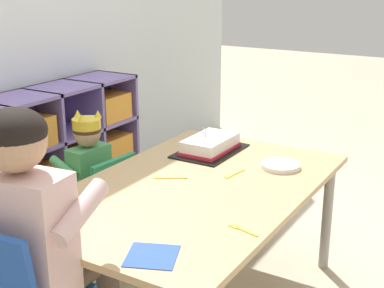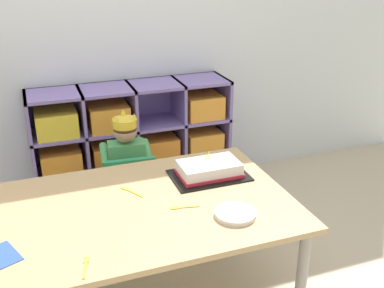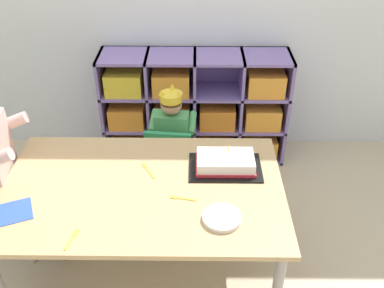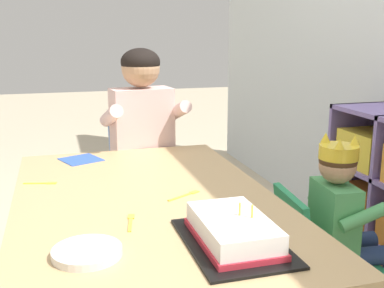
{
  "view_description": "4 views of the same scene",
  "coord_description": "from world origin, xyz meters",
  "px_view_note": "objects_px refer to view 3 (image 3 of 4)",
  "views": [
    {
      "loc": [
        -1.81,
        -1.07,
        1.44
      ],
      "look_at": [
        0.17,
        0.12,
        0.7
      ],
      "focal_mm": 50.99,
      "sensor_mm": 36.0,
      "label": 1
    },
    {
      "loc": [
        -0.37,
        -1.75,
        1.65
      ],
      "look_at": [
        0.28,
        0.02,
        0.84
      ],
      "focal_mm": 43.12,
      "sensor_mm": 36.0,
      "label": 2
    },
    {
      "loc": [
        0.27,
        -1.66,
        1.99
      ],
      "look_at": [
        0.25,
        0.04,
        0.83
      ],
      "focal_mm": 40.75,
      "sensor_mm": 36.0,
      "label": 3
    },
    {
      "loc": [
        1.52,
        -0.28,
        1.15
      ],
      "look_at": [
        0.27,
        0.09,
        0.84
      ],
      "focal_mm": 44.09,
      "sensor_mm": 36.0,
      "label": 4
    }
  ],
  "objects_px": {
    "birthday_cake_on_tray": "(225,163)",
    "paper_plate_stack": "(222,218)",
    "classroom_chair_blue": "(171,155)",
    "fork_by_napkin": "(181,198)",
    "child_with_crown": "(173,128)",
    "activity_table": "(143,195)",
    "fork_near_cake_tray": "(148,170)",
    "fork_beside_plate_stack": "(73,238)",
    "adult_helper_seated": "(3,157)"
  },
  "relations": [
    {
      "from": "child_with_crown",
      "to": "fork_beside_plate_stack",
      "type": "bearing_deg",
      "value": 76.13
    },
    {
      "from": "birthday_cake_on_tray",
      "to": "fork_near_cake_tray",
      "type": "xyz_separation_m",
      "value": [
        -0.41,
        -0.02,
        -0.03
      ]
    },
    {
      "from": "adult_helper_seated",
      "to": "fork_near_cake_tray",
      "type": "height_order",
      "value": "adult_helper_seated"
    },
    {
      "from": "child_with_crown",
      "to": "fork_by_napkin",
      "type": "bearing_deg",
      "value": 101.51
    },
    {
      "from": "adult_helper_seated",
      "to": "paper_plate_stack",
      "type": "relative_size",
      "value": 6.01
    },
    {
      "from": "classroom_chair_blue",
      "to": "fork_by_napkin",
      "type": "height_order",
      "value": "fork_by_napkin"
    },
    {
      "from": "activity_table",
      "to": "fork_near_cake_tray",
      "type": "xyz_separation_m",
      "value": [
        0.01,
        0.14,
        0.06
      ]
    },
    {
      "from": "activity_table",
      "to": "paper_plate_stack",
      "type": "xyz_separation_m",
      "value": [
        0.38,
        -0.23,
        0.07
      ]
    },
    {
      "from": "paper_plate_stack",
      "to": "fork_by_napkin",
      "type": "xyz_separation_m",
      "value": [
        -0.19,
        0.14,
        -0.01
      ]
    },
    {
      "from": "classroom_chair_blue",
      "to": "birthday_cake_on_tray",
      "type": "xyz_separation_m",
      "value": [
        0.31,
        -0.45,
        0.28
      ]
    },
    {
      "from": "fork_beside_plate_stack",
      "to": "fork_near_cake_tray",
      "type": "xyz_separation_m",
      "value": [
        0.28,
        0.49,
        -0.0
      ]
    },
    {
      "from": "classroom_chair_blue",
      "to": "fork_by_napkin",
      "type": "distance_m",
      "value": 0.75
    },
    {
      "from": "classroom_chair_blue",
      "to": "fork_beside_plate_stack",
      "type": "xyz_separation_m",
      "value": [
        -0.37,
        -0.96,
        0.25
      ]
    },
    {
      "from": "child_with_crown",
      "to": "activity_table",
      "type": "bearing_deg",
      "value": 86.68
    },
    {
      "from": "activity_table",
      "to": "classroom_chair_blue",
      "type": "distance_m",
      "value": 0.65
    },
    {
      "from": "paper_plate_stack",
      "to": "fork_beside_plate_stack",
      "type": "height_order",
      "value": "paper_plate_stack"
    },
    {
      "from": "classroom_chair_blue",
      "to": "fork_by_napkin",
      "type": "xyz_separation_m",
      "value": [
        0.09,
        -0.7,
        0.25
      ]
    },
    {
      "from": "fork_beside_plate_stack",
      "to": "classroom_chair_blue",
      "type": "bearing_deg",
      "value": 172.79
    },
    {
      "from": "classroom_chair_blue",
      "to": "paper_plate_stack",
      "type": "xyz_separation_m",
      "value": [
        0.28,
        -0.84,
        0.26
      ]
    },
    {
      "from": "activity_table",
      "to": "classroom_chair_blue",
      "type": "bearing_deg",
      "value": 80.19
    },
    {
      "from": "activity_table",
      "to": "fork_by_napkin",
      "type": "xyz_separation_m",
      "value": [
        0.2,
        -0.08,
        0.06
      ]
    },
    {
      "from": "birthday_cake_on_tray",
      "to": "fork_by_napkin",
      "type": "bearing_deg",
      "value": -132.71
    },
    {
      "from": "fork_near_cake_tray",
      "to": "fork_beside_plate_stack",
      "type": "bearing_deg",
      "value": -59.11
    },
    {
      "from": "paper_plate_stack",
      "to": "fork_near_cake_tray",
      "type": "bearing_deg",
      "value": 135.61
    },
    {
      "from": "paper_plate_stack",
      "to": "fork_near_cake_tray",
      "type": "distance_m",
      "value": 0.52
    },
    {
      "from": "adult_helper_seated",
      "to": "birthday_cake_on_tray",
      "type": "relative_size",
      "value": 2.83
    },
    {
      "from": "classroom_chair_blue",
      "to": "birthday_cake_on_tray",
      "type": "bearing_deg",
      "value": 130.49
    },
    {
      "from": "fork_beside_plate_stack",
      "to": "fork_by_napkin",
      "type": "bearing_deg",
      "value": 133.68
    },
    {
      "from": "paper_plate_stack",
      "to": "fork_by_napkin",
      "type": "relative_size",
      "value": 1.36
    },
    {
      "from": "paper_plate_stack",
      "to": "fork_by_napkin",
      "type": "bearing_deg",
      "value": 143.22
    },
    {
      "from": "activity_table",
      "to": "fork_by_napkin",
      "type": "distance_m",
      "value": 0.22
    },
    {
      "from": "classroom_chair_blue",
      "to": "birthday_cake_on_tray",
      "type": "distance_m",
      "value": 0.62
    },
    {
      "from": "classroom_chair_blue",
      "to": "adult_helper_seated",
      "type": "distance_m",
      "value": 1.01
    },
    {
      "from": "adult_helper_seated",
      "to": "child_with_crown",
      "type": "bearing_deg",
      "value": -62.39
    },
    {
      "from": "child_with_crown",
      "to": "birthday_cake_on_tray",
      "type": "xyz_separation_m",
      "value": [
        0.3,
        -0.56,
        0.13
      ]
    },
    {
      "from": "child_with_crown",
      "to": "fork_by_napkin",
      "type": "relative_size",
      "value": 6.05
    },
    {
      "from": "paper_plate_stack",
      "to": "birthday_cake_on_tray",
      "type": "bearing_deg",
      "value": 84.78
    },
    {
      "from": "birthday_cake_on_tray",
      "to": "paper_plate_stack",
      "type": "relative_size",
      "value": 2.13
    },
    {
      "from": "classroom_chair_blue",
      "to": "fork_beside_plate_stack",
      "type": "relative_size",
      "value": 4.74
    },
    {
      "from": "fork_near_cake_tray",
      "to": "child_with_crown",
      "type": "bearing_deg",
      "value": 140.72
    },
    {
      "from": "paper_plate_stack",
      "to": "fork_beside_plate_stack",
      "type": "relative_size",
      "value": 1.44
    },
    {
      "from": "paper_plate_stack",
      "to": "classroom_chair_blue",
      "type": "bearing_deg",
      "value": 108.37
    },
    {
      "from": "activity_table",
      "to": "fork_by_napkin",
      "type": "height_order",
      "value": "fork_by_napkin"
    },
    {
      "from": "child_with_crown",
      "to": "paper_plate_stack",
      "type": "bearing_deg",
      "value": 111.75
    },
    {
      "from": "adult_helper_seated",
      "to": "fork_by_napkin",
      "type": "distance_m",
      "value": 0.95
    },
    {
      "from": "activity_table",
      "to": "fork_beside_plate_stack",
      "type": "xyz_separation_m",
      "value": [
        -0.27,
        -0.35,
        0.06
      ]
    },
    {
      "from": "birthday_cake_on_tray",
      "to": "fork_beside_plate_stack",
      "type": "relative_size",
      "value": 3.07
    },
    {
      "from": "fork_beside_plate_stack",
      "to": "adult_helper_seated",
      "type": "bearing_deg",
      "value": -122.42
    },
    {
      "from": "classroom_chair_blue",
      "to": "child_with_crown",
      "type": "xyz_separation_m",
      "value": [
        0.01,
        0.1,
        0.15
      ]
    },
    {
      "from": "fork_near_cake_tray",
      "to": "birthday_cake_on_tray",
      "type": "bearing_deg",
      "value": 63.72
    }
  ]
}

